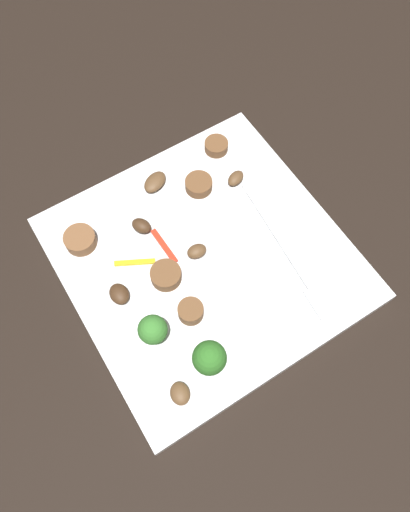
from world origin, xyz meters
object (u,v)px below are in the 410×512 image
at_px(sausage_slice_3, 80,240).
at_px(mushroom_1, 141,226).
at_px(mushroom_3, 180,393).
at_px(pepper_strip_1, 164,246).
at_px(sausage_slice_4, 199,185).
at_px(sausage_slice_1, 191,311).
at_px(sausage_slice_2, 216,146).
at_px(mushroom_2, 197,251).
at_px(plate, 205,258).
at_px(sausage_slice_0, 166,276).
at_px(pepper_strip_0, 135,262).
at_px(broccoli_floret_0, 153,330).
at_px(broccoli_floret_1, 209,358).
at_px(mushroom_0, 119,294).
at_px(mushroom_4, 152,183).
at_px(fork, 290,257).
at_px(mushroom_5, 236,178).

bearing_deg(sausage_slice_3, mushroom_1, 73.09).
distance_m(mushroom_3, pepper_strip_1, 0.16).
xyz_separation_m(sausage_slice_4, mushroom_3, (0.19, -0.14, -0.00)).
relative_size(sausage_slice_1, pepper_strip_1, 0.57).
xyz_separation_m(sausage_slice_1, sausage_slice_3, (-0.13, -0.06, -0.00)).
bearing_deg(mushroom_1, sausage_slice_2, 110.39).
height_order(sausage_slice_3, mushroom_2, sausage_slice_3).
height_order(sausage_slice_4, mushroom_3, sausage_slice_4).
relative_size(plate, sausage_slice_0, 8.86).
xyz_separation_m(plate, pepper_strip_0, (-0.03, -0.07, 0.01)).
bearing_deg(pepper_strip_0, sausage_slice_2, 117.43).
height_order(sausage_slice_0, sausage_slice_3, same).
height_order(broccoli_floret_0, broccoli_floret_1, broccoli_floret_1).
relative_size(mushroom_0, pepper_strip_0, 0.57).
relative_size(sausage_slice_1, mushroom_4, 0.84).
bearing_deg(sausage_slice_1, fork, 88.78).
distance_m(sausage_slice_0, pepper_strip_0, 0.04).
distance_m(broccoli_floret_1, mushroom_0, 0.12).
bearing_deg(mushroom_4, mushroom_2, -1.39).
height_order(sausage_slice_2, pepper_strip_0, sausage_slice_2).
xyz_separation_m(mushroom_3, mushroom_5, (-0.18, 0.18, 0.00)).
xyz_separation_m(fork, mushroom_1, (-0.12, -0.12, 0.00)).
height_order(sausage_slice_2, pepper_strip_1, sausage_slice_2).
xyz_separation_m(fork, mushroom_0, (-0.06, -0.18, 0.00)).
distance_m(sausage_slice_2, pepper_strip_0, 0.18).
bearing_deg(sausage_slice_2, broccoli_floret_0, -47.31).
xyz_separation_m(sausage_slice_0, mushroom_2, (-0.01, 0.04, -0.00)).
xyz_separation_m(broccoli_floret_0, mushroom_5, (-0.11, 0.17, -0.02)).
bearing_deg(pepper_strip_1, broccoli_floret_1, -11.60).
xyz_separation_m(plate, sausage_slice_0, (0.00, -0.05, 0.01)).
xyz_separation_m(sausage_slice_3, mushroom_5, (0.02, 0.19, -0.00)).
relative_size(sausage_slice_0, pepper_strip_0, 0.75).
bearing_deg(fork, sausage_slice_0, -106.47).
distance_m(sausage_slice_1, sausage_slice_3, 0.15).
bearing_deg(mushroom_1, mushroom_2, 31.15).
bearing_deg(mushroom_1, sausage_slice_3, -106.91).
relative_size(sausage_slice_1, mushroom_5, 1.16).
relative_size(broccoli_floret_0, sausage_slice_1, 1.65).
bearing_deg(broccoli_floret_1, pepper_strip_0, -176.33).
bearing_deg(broccoli_floret_0, sausage_slice_2, 132.69).
distance_m(broccoli_floret_1, mushroom_4, 0.22).
bearing_deg(mushroom_3, mushroom_0, -179.20).
bearing_deg(mushroom_4, mushroom_1, -41.47).
bearing_deg(pepper_strip_1, plate, 43.98).
bearing_deg(sausage_slice_3, fork, 53.37).
relative_size(mushroom_2, mushroom_5, 0.95).
height_order(sausage_slice_4, mushroom_5, sausage_slice_4).
xyz_separation_m(sausage_slice_2, mushroom_2, (0.11, -0.09, 0.00)).
relative_size(sausage_slice_3, mushroom_3, 1.51).
relative_size(mushroom_1, mushroom_5, 1.00).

